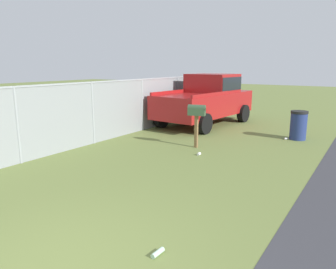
# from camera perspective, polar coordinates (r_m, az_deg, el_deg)

# --- Properties ---
(mailbox) EXTENTS (0.32, 0.55, 1.30)m
(mailbox) POSITION_cam_1_polar(r_m,az_deg,el_deg) (9.65, 5.08, 3.74)
(mailbox) COLOR brown
(mailbox) RESTS_ON ground
(pickup_truck) EXTENTS (5.05, 2.62, 2.09)m
(pickup_truck) POSITION_cam_1_polar(r_m,az_deg,el_deg) (13.67, 6.88, 6.42)
(pickup_truck) COLOR maroon
(pickup_truck) RESTS_ON ground
(trash_bin) EXTENTS (0.56, 0.56, 0.97)m
(trash_bin) POSITION_cam_1_polar(r_m,az_deg,el_deg) (11.62, 22.06, 1.54)
(trash_bin) COLOR navy
(trash_bin) RESTS_ON ground
(fence_section) EXTENTS (15.43, 0.07, 1.96)m
(fence_section) POSITION_cam_1_polar(r_m,az_deg,el_deg) (12.32, -4.57, 5.59)
(fence_section) COLOR #9EA3A8
(fence_section) RESTS_ON ground
(litter_cup_midfield_b) EXTENTS (0.11, 0.10, 0.08)m
(litter_cup_midfield_b) POSITION_cam_1_polar(r_m,az_deg,el_deg) (9.00, 5.48, -3.43)
(litter_cup_midfield_b) COLOR white
(litter_cup_midfield_b) RESTS_ON ground
(litter_can_near_hydrant) EXTENTS (0.13, 0.13, 0.07)m
(litter_can_near_hydrant) POSITION_cam_1_polar(r_m,az_deg,el_deg) (11.54, 20.13, -0.70)
(litter_can_near_hydrant) COLOR silver
(litter_can_near_hydrant) RESTS_ON ground
(litter_bottle_far_scatter) EXTENTS (0.22, 0.08, 0.07)m
(litter_bottle_far_scatter) POSITION_cam_1_polar(r_m,az_deg,el_deg) (4.52, -1.83, -20.18)
(litter_bottle_far_scatter) COLOR #B2D8BF
(litter_bottle_far_scatter) RESTS_ON ground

